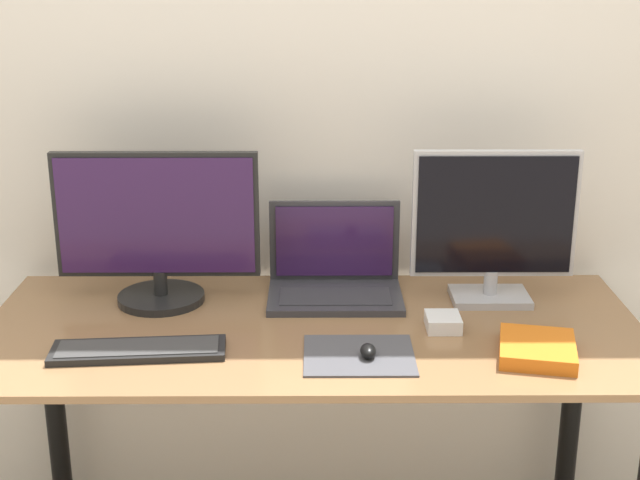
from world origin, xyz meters
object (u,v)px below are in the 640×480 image
Objects in this scene: monitor_left at (157,230)px; power_brick at (443,322)px; mouse at (368,351)px; book at (537,349)px; monitor_right at (494,225)px; keyboard at (138,350)px; laptop at (335,274)px.

monitor_left is 5.75× the size of power_brick.
book is (0.39, 0.01, -0.00)m from mouse.
monitor_right is at bearing 0.01° from monitor_left.
power_brick is at bearing 141.56° from book.
monitor_left is at bearing 89.91° from keyboard.
power_brick is at bearing -14.42° from monitor_left.
book is at bearing -40.23° from laptop.
laptop is 3.87× the size of power_brick.
monitor_left is at bearing 165.58° from power_brick.
monitor_right is 1.05× the size of keyboard.
mouse is at bearing -178.01° from book.
monitor_left is 0.76m from power_brick.
monitor_left reaches higher than book.
laptop reaches higher than mouse.
keyboard is at bearing 176.68° from mouse.
mouse is 0.39m from book.
mouse is 0.26× the size of book.
mouse is at bearing -33.83° from monitor_left.
monitor_right is 1.20× the size of laptop.
monitor_right is 0.95m from keyboard.
power_brick is (0.72, -0.18, -0.18)m from monitor_left.
book is (0.05, -0.34, -0.19)m from monitor_right.
mouse and power_brick have the same top height.
mouse is at bearing -134.13° from monitor_right.
monitor_left is at bearing 159.64° from book.
power_brick is at bearing -41.51° from laptop.
mouse is (0.07, -0.40, -0.04)m from laptop.
mouse is (0.53, -0.03, 0.01)m from keyboard.
book is (0.91, -0.34, -0.18)m from monitor_left.
power_brick is at bearing -128.79° from monitor_right.
book is at bearing 1.99° from mouse.
monitor_left is 1.30× the size of keyboard.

